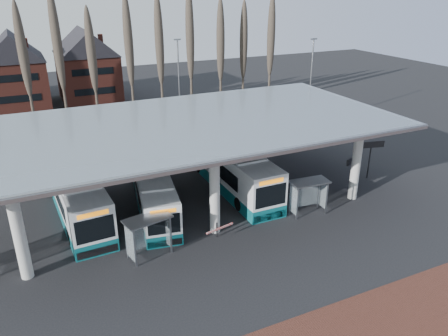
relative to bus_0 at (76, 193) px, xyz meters
name	(u,v)px	position (x,y,z in m)	size (l,w,h in m)	color
ground	(231,249)	(8.19, -9.23, -1.67)	(140.00, 140.00, 0.00)	black
station_canopy	(184,131)	(8.19, -1.23, 4.02)	(32.00, 16.00, 6.34)	beige
poplar_row	(111,47)	(8.19, 23.77, 7.11)	(45.10, 1.10, 14.50)	#473D33
lamp_post_b	(179,82)	(14.19, 16.77, 3.67)	(0.80, 0.16, 10.17)	slate
lamp_post_c	(311,81)	(28.19, 10.77, 3.67)	(0.80, 0.16, 10.17)	slate
bus_0	(76,193)	(0.00, 0.00, 0.00)	(3.32, 12.84, 3.54)	white
bus_1	(153,190)	(5.38, -1.63, -0.20)	(4.24, 11.45, 3.11)	white
bus_2	(230,167)	(12.33, -0.48, 0.06)	(2.85, 13.18, 3.66)	white
shelter_1	(147,227)	(3.26, -7.51, 0.28)	(3.12, 2.01, 2.68)	gray
shelter_2	(308,189)	(15.48, -7.16, 0.25)	(2.94, 1.65, 2.63)	gray
info_sign_0	(353,162)	(20.75, -5.79, 0.96)	(2.00, 0.89, 3.14)	black
info_sign_1	(371,147)	(23.95, -4.26, 1.22)	(2.27, 0.69, 3.44)	black
barrier	(219,229)	(8.00, -7.84, -0.83)	(2.13, 0.82, 1.08)	black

